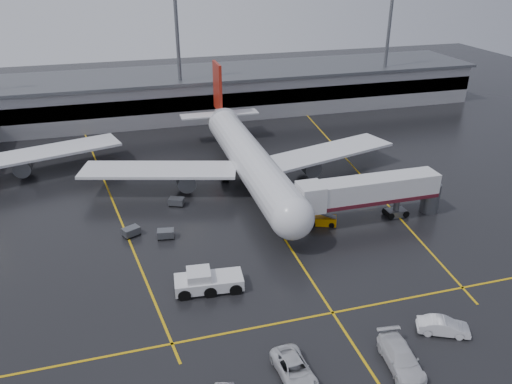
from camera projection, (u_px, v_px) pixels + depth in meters
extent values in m
plane|color=black|center=(266.00, 211.00, 67.71)|extent=(220.00, 220.00, 0.00)
cube|color=gold|center=(266.00, 211.00, 67.70)|extent=(0.25, 90.00, 0.02)
cube|color=gold|center=(333.00, 313.00, 48.64)|extent=(60.00, 0.25, 0.02)
cube|color=gold|center=(111.00, 197.00, 71.42)|extent=(9.99, 69.35, 0.02)
cube|color=gold|center=(355.00, 168.00, 80.82)|extent=(7.57, 69.64, 0.02)
cube|color=gray|center=(201.00, 94.00, 107.57)|extent=(120.00, 18.00, 8.00)
cube|color=black|center=(209.00, 102.00, 99.72)|extent=(120.00, 0.40, 3.00)
cube|color=#595B60|center=(200.00, 73.00, 105.70)|extent=(122.00, 19.00, 0.60)
cylinder|color=#595B60|center=(179.00, 60.00, 97.45)|extent=(0.70, 0.70, 25.00)
cylinder|color=#595B60|center=(387.00, 49.00, 108.59)|extent=(0.70, 0.70, 25.00)
cylinder|color=silver|center=(250.00, 160.00, 72.82)|extent=(5.20, 36.00, 5.20)
sphere|color=silver|center=(292.00, 218.00, 57.22)|extent=(5.20, 5.20, 5.20)
cone|color=silver|center=(220.00, 115.00, 90.76)|extent=(4.94, 8.00, 4.94)
cube|color=maroon|center=(217.00, 87.00, 89.50)|extent=(0.50, 5.50, 8.50)
cube|color=silver|center=(219.00, 114.00, 90.67)|extent=(14.00, 3.00, 0.25)
cube|color=silver|center=(159.00, 170.00, 71.68)|extent=(22.80, 11.83, 0.40)
cube|color=silver|center=(328.00, 152.00, 78.12)|extent=(22.80, 11.83, 0.40)
cylinder|color=#595B60|center=(185.00, 179.00, 72.29)|extent=(2.60, 4.50, 2.60)
cylinder|color=#595B60|center=(308.00, 165.00, 76.99)|extent=(2.60, 4.50, 2.60)
cylinder|color=#595B60|center=(283.00, 229.00, 61.21)|extent=(0.56, 0.56, 2.00)
cylinder|color=#595B60|center=(225.00, 175.00, 76.01)|extent=(0.56, 0.56, 2.00)
cylinder|color=#595B60|center=(265.00, 170.00, 77.60)|extent=(0.56, 0.56, 2.00)
cylinder|color=black|center=(283.00, 233.00, 61.45)|extent=(0.40, 1.10, 1.10)
cylinder|color=black|center=(225.00, 178.00, 76.21)|extent=(1.00, 1.40, 1.40)
cylinder|color=black|center=(265.00, 173.00, 77.79)|extent=(1.00, 1.40, 1.40)
cube|color=silver|center=(47.00, 152.00, 78.12)|extent=(22.80, 11.83, 0.40)
cylinder|color=#595B60|center=(24.00, 165.00, 76.99)|extent=(2.60, 4.50, 2.60)
cube|color=silver|center=(371.00, 189.00, 63.57)|extent=(18.00, 3.20, 3.00)
cube|color=#4E131D|center=(370.00, 198.00, 64.13)|extent=(18.00, 3.30, 0.50)
cube|color=silver|center=(310.00, 197.00, 61.54)|extent=(3.00, 3.40, 3.30)
cylinder|color=#595B60|center=(396.00, 206.00, 65.82)|extent=(0.80, 0.80, 3.00)
cube|color=#595B60|center=(395.00, 213.00, 66.27)|extent=(2.60, 1.60, 0.90)
cylinder|color=#595B60|center=(430.00, 197.00, 66.84)|extent=(2.40, 2.40, 4.00)
cylinder|color=black|center=(388.00, 214.00, 66.00)|extent=(0.90, 1.80, 0.90)
cylinder|color=black|center=(403.00, 212.00, 66.55)|extent=(0.90, 1.80, 0.90)
cube|color=silver|center=(209.00, 282.00, 51.63)|extent=(7.20, 3.43, 1.19)
cube|color=silver|center=(199.00, 275.00, 51.04)|extent=(2.60, 2.60, 1.00)
cube|color=black|center=(199.00, 275.00, 51.04)|extent=(2.34, 2.34, 0.90)
cylinder|color=black|center=(184.00, 288.00, 51.36)|extent=(1.57, 3.10, 1.29)
cylinder|color=black|center=(209.00, 285.00, 51.79)|extent=(1.57, 3.10, 1.29)
cylinder|color=black|center=(234.00, 282.00, 52.21)|extent=(1.57, 3.10, 1.29)
cube|color=#C87A00|center=(322.00, 220.00, 64.20)|extent=(3.85, 2.72, 1.09)
cube|color=#595B60|center=(323.00, 213.00, 63.75)|extent=(3.50, 2.12, 1.24)
cylinder|color=black|center=(313.00, 221.00, 64.43)|extent=(1.28, 1.81, 0.69)
cylinder|color=black|center=(331.00, 222.00, 64.19)|extent=(1.28, 1.81, 0.69)
imported|color=silver|center=(295.00, 370.00, 40.99)|extent=(2.89, 5.68, 1.54)
imported|color=silver|center=(401.00, 358.00, 42.03)|extent=(3.17, 6.33, 1.77)
imported|color=white|center=(443.00, 326.00, 45.74)|extent=(4.91, 3.45, 1.54)
cube|color=#595B60|center=(166.00, 233.00, 61.01)|extent=(2.18, 1.60, 0.90)
cylinder|color=black|center=(159.00, 239.00, 60.69)|extent=(0.40, 0.20, 0.40)
cylinder|color=black|center=(172.00, 238.00, 60.86)|extent=(0.40, 0.20, 0.40)
cylinder|color=black|center=(160.00, 235.00, 61.58)|extent=(0.40, 0.20, 0.40)
cylinder|color=black|center=(173.00, 234.00, 61.75)|extent=(0.40, 0.20, 0.40)
cube|color=#595B60|center=(131.00, 231.00, 61.53)|extent=(2.37, 2.05, 0.90)
cylinder|color=black|center=(128.00, 238.00, 60.92)|extent=(0.40, 0.20, 0.40)
cylinder|color=black|center=(139.00, 234.00, 61.89)|extent=(0.40, 0.20, 0.40)
cylinder|color=black|center=(124.00, 235.00, 61.58)|extent=(0.40, 0.20, 0.40)
cylinder|color=black|center=(135.00, 231.00, 62.55)|extent=(0.40, 0.20, 0.40)
cube|color=#595B60|center=(177.00, 201.00, 68.85)|extent=(2.34, 1.96, 0.90)
cylinder|color=black|center=(170.00, 206.00, 68.68)|extent=(0.40, 0.20, 0.40)
cylinder|color=black|center=(182.00, 206.00, 68.53)|extent=(0.40, 0.20, 0.40)
cylinder|color=black|center=(172.00, 202.00, 69.58)|extent=(0.40, 0.20, 0.40)
cylinder|color=black|center=(183.00, 203.00, 69.42)|extent=(0.40, 0.20, 0.40)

